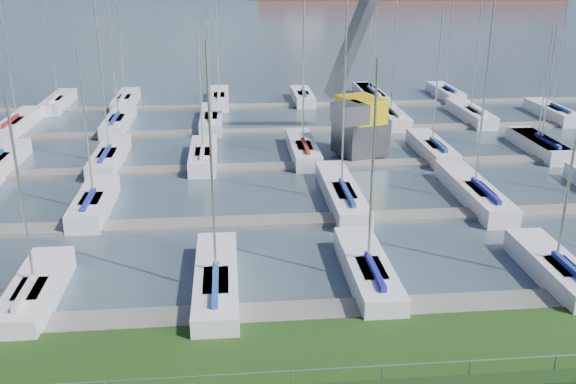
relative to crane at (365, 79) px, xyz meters
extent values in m
cylinder|color=#92949A|center=(-7.41, -29.58, -4.13)|extent=(80.00, 0.04, 0.04)
cube|color=slate|center=(-7.41, -23.58, -5.55)|extent=(90.00, 1.60, 0.25)
cube|color=gray|center=(-7.41, -13.58, -5.55)|extent=(90.00, 1.60, 0.25)
cube|color=slate|center=(-7.41, -3.58, -5.55)|extent=(90.00, 1.60, 0.25)
cube|color=gray|center=(-7.41, 6.42, -5.55)|extent=(90.00, 1.60, 0.25)
cube|color=slate|center=(-7.41, 16.42, -5.55)|extent=(90.00, 1.60, 0.25)
cube|color=#53545A|center=(-0.46, -1.23, -4.13)|extent=(4.09, 4.09, 2.60)
cube|color=yellow|center=(-0.46, -1.23, -2.03)|extent=(3.60, 4.08, 1.80)
cube|color=#595B61|center=(-1.66, -3.23, -1.83)|extent=(2.63, 2.75, 1.40)
camera|label=1|loc=(-10.18, -47.07, 8.54)|focal=40.00mm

